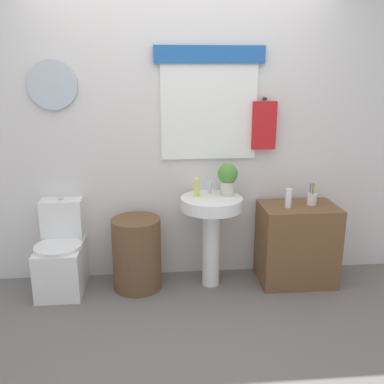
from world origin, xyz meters
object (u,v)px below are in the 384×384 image
Objects in this scene: pedestal_sink at (211,220)px; soap_bottle at (197,187)px; wooden_cabinet at (297,244)px; lotion_bottle at (288,198)px; laundry_hamper at (137,254)px; toilet at (62,256)px; potted_plant at (228,177)px; toothbrush_cup at (312,198)px.

soap_bottle is (-0.12, 0.05, 0.27)m from pedestal_sink.
lotion_bottle is (-0.11, -0.04, 0.43)m from wooden_cabinet.
laundry_hamper is 0.75m from soap_bottle.
pedestal_sink reaches higher than wooden_cabinet.
wooden_cabinet is (2.00, -0.03, 0.06)m from toilet.
potted_plant is (0.77, 0.06, 0.63)m from laundry_hamper.
pedestal_sink is at bearing -178.66° from toothbrush_cup.
soap_bottle is 0.99m from toothbrush_cup.
pedestal_sink is at bearing -156.80° from potted_plant.
toothbrush_cup is (0.11, 0.02, 0.40)m from wooden_cabinet.
toothbrush_cup is (0.72, -0.04, -0.19)m from potted_plant.
toilet is 2.16m from toothbrush_cup.
soap_bottle reaches higher than toothbrush_cup.
lotion_bottle is at bearing -11.39° from potted_plant.
potted_plant reaches higher than pedestal_sink.
toilet is 2.85× the size of potted_plant.
soap_bottle is (1.13, 0.02, 0.57)m from toilet.
wooden_cabinet is 4.56× the size of soap_bottle.
pedestal_sink is 0.38m from potted_plant.
potted_plant is (0.14, 0.06, 0.35)m from pedestal_sink.
lotion_bottle is at bearing -1.81° from laundry_hamper.
laundry_hamper is at bearing 178.19° from lotion_bottle.
toothbrush_cup is (1.49, 0.02, 0.44)m from laundry_hamper.
toothbrush_cup is at bearing -1.75° from soap_bottle.
soap_bottle is at bearing -177.80° from potted_plant.
soap_bottle is at bearing 0.80° from toilet.
soap_bottle is 0.57× the size of potted_plant.
toilet is 0.98× the size of pedestal_sink.
pedestal_sink is at bearing 176.40° from lotion_bottle.
toilet is at bearing 179.02° from wooden_cabinet.
toilet is at bearing 178.44° from pedestal_sink.
soap_bottle is 0.27m from potted_plant.
soap_bottle reaches higher than pedestal_sink.
toothbrush_cup is (2.12, -0.01, 0.46)m from toilet.
soap_bottle is at bearing 5.62° from laundry_hamper.
potted_plant is (-0.61, 0.06, 0.59)m from wooden_cabinet.
wooden_cabinet is 3.74× the size of toothbrush_cup.
pedestal_sink is at bearing 180.00° from wooden_cabinet.
toilet is 1.95m from lotion_bottle.
pedestal_sink is (1.25, -0.03, 0.30)m from toilet.
toilet is 0.63m from laundry_hamper.
toothbrush_cup reaches higher than laundry_hamper.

